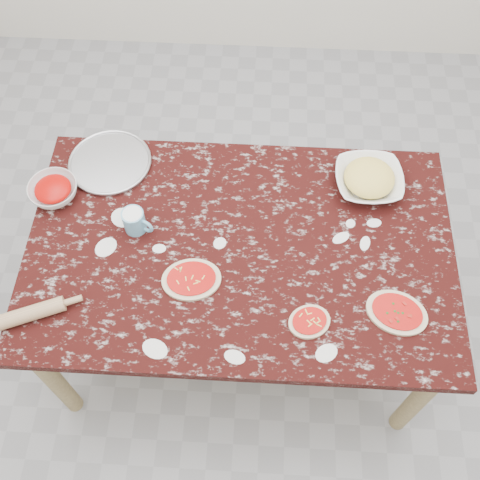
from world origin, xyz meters
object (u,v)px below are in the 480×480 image
object	(u,v)px
flour_mug	(135,221)
rolling_pin	(25,315)
worktable	(240,258)
cheese_bowl	(368,181)
sauce_bowl	(54,191)
pizza_tray	(110,163)

from	to	relation	value
flour_mug	rolling_pin	world-z (taller)	flour_mug
flour_mug	worktable	bearing A→B (deg)	-8.74
worktable	cheese_bowl	world-z (taller)	cheese_bowl
flour_mug	rolling_pin	size ratio (longest dim) A/B	0.45
worktable	sauce_bowl	xyz separation A→B (m)	(-0.74, 0.20, 0.11)
sauce_bowl	flour_mug	size ratio (longest dim) A/B	1.58
worktable	rolling_pin	xyz separation A→B (m)	(-0.72, -0.33, 0.11)
rolling_pin	pizza_tray	bearing A→B (deg)	76.22
sauce_bowl	flour_mug	distance (m)	0.37
worktable	cheese_bowl	distance (m)	0.59
worktable	sauce_bowl	world-z (taller)	sauce_bowl
rolling_pin	cheese_bowl	bearing A→B (deg)	27.84
worktable	pizza_tray	distance (m)	0.67
pizza_tray	flour_mug	distance (m)	0.34
sauce_bowl	rolling_pin	world-z (taller)	sauce_bowl
rolling_pin	worktable	bearing A→B (deg)	24.45
worktable	sauce_bowl	bearing A→B (deg)	165.12
pizza_tray	flour_mug	xyz separation A→B (m)	(0.15, -0.30, 0.04)
worktable	pizza_tray	world-z (taller)	pizza_tray
pizza_tray	flour_mug	size ratio (longest dim) A/B	2.72
sauce_bowl	cheese_bowl	bearing A→B (deg)	5.36
worktable	flour_mug	world-z (taller)	flour_mug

